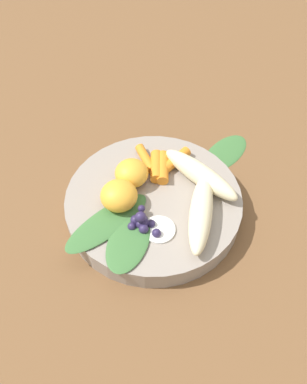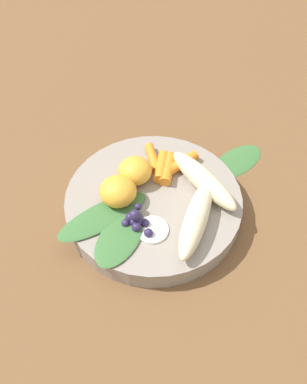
{
  "view_description": "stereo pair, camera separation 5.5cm",
  "coord_description": "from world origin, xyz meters",
  "px_view_note": "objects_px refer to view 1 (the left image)",
  "views": [
    {
      "loc": [
        0.31,
        0.16,
        0.47
      ],
      "look_at": [
        0.0,
        0.0,
        0.04
      ],
      "focal_mm": 36.82,
      "sensor_mm": 36.0,
      "label": 1
    },
    {
      "loc": [
        0.28,
        0.21,
        0.47
      ],
      "look_at": [
        0.0,
        0.0,
        0.04
      ],
      "focal_mm": 36.82,
      "sensor_mm": 36.0,
      "label": 2
    }
  ],
  "objects_px": {
    "bowl": "(154,203)",
    "kale_leaf_stray": "(225,152)",
    "banana_peeled_left": "(200,174)",
    "orange_segment_near": "(119,196)",
    "banana_peeled_right": "(201,213)"
  },
  "relations": [
    {
      "from": "banana_peeled_right",
      "to": "orange_segment_near",
      "type": "xyz_separation_m",
      "value": [
        0.03,
        -0.11,
        0.0
      ]
    },
    {
      "from": "banana_peeled_left",
      "to": "orange_segment_near",
      "type": "distance_m",
      "value": 0.12
    },
    {
      "from": "banana_peeled_right",
      "to": "bowl",
      "type": "bearing_deg",
      "value": 67.09
    },
    {
      "from": "bowl",
      "to": "banana_peeled_left",
      "type": "bearing_deg",
      "value": 140.54
    },
    {
      "from": "banana_peeled_left",
      "to": "kale_leaf_stray",
      "type": "xyz_separation_m",
      "value": [
        -0.1,
        0.01,
        -0.04
      ]
    },
    {
      "from": "banana_peeled_left",
      "to": "kale_leaf_stray",
      "type": "height_order",
      "value": "banana_peeled_left"
    },
    {
      "from": "banana_peeled_right",
      "to": "orange_segment_near",
      "type": "distance_m",
      "value": 0.11
    },
    {
      "from": "bowl",
      "to": "kale_leaf_stray",
      "type": "distance_m",
      "value": 0.17
    },
    {
      "from": "orange_segment_near",
      "to": "kale_leaf_stray",
      "type": "bearing_deg",
      "value": 155.87
    },
    {
      "from": "bowl",
      "to": "banana_peeled_left",
      "type": "xyz_separation_m",
      "value": [
        -0.06,
        0.05,
        0.03
      ]
    },
    {
      "from": "bowl",
      "to": "kale_leaf_stray",
      "type": "xyz_separation_m",
      "value": [
        -0.16,
        0.05,
        -0.01
      ]
    },
    {
      "from": "bowl",
      "to": "orange_segment_near",
      "type": "bearing_deg",
      "value": -46.17
    },
    {
      "from": "bowl",
      "to": "kale_leaf_stray",
      "type": "bearing_deg",
      "value": 162.11
    },
    {
      "from": "bowl",
      "to": "orange_segment_near",
      "type": "xyz_separation_m",
      "value": [
        0.03,
        -0.04,
        0.03
      ]
    },
    {
      "from": "bowl",
      "to": "banana_peeled_left",
      "type": "relative_size",
      "value": 1.91
    }
  ]
}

